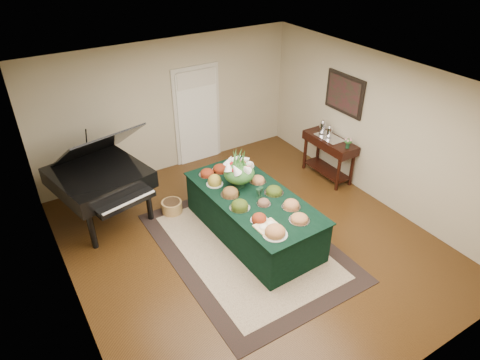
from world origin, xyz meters
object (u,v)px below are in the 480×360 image
mahogany_sideboard (329,148)px  buffet_table (253,215)px  grand_piano (100,177)px  floral_centerpiece (239,169)px

mahogany_sideboard → buffet_table: bearing=-161.9°
buffet_table → grand_piano: bearing=138.5°
floral_centerpiece → grand_piano: 2.38m
buffet_table → mahogany_sideboard: size_ratio=2.19×
buffet_table → grand_piano: grand_piano is taller
buffet_table → grand_piano: 2.68m
buffet_table → mahogany_sideboard: bearing=18.1°
buffet_table → floral_centerpiece: 0.80m
floral_centerpiece → grand_piano: (-1.94, 1.36, -0.22)m
floral_centerpiece → mahogany_sideboard: size_ratio=0.45×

